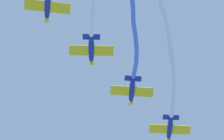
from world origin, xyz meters
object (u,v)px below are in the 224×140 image
Objects in this scene: airplane_lead at (170,129)px; airplane_slot at (48,6)px; airplane_right_wing at (91,50)px; airplane_left_wing at (132,91)px.

airplane_slot reaches higher than airplane_lead.
airplane_slot reaches higher than airplane_right_wing.
airplane_left_wing is (-10.52, 2.06, 0.25)m from airplane_lead.
airplane_lead is at bearing -44.07° from airplane_right_wing.
airplane_slot is at bearing 135.88° from airplane_right_wing.
airplane_slot is (-21.03, 4.12, 0.50)m from airplane_left_wing.
airplane_lead is 1.01× the size of airplane_left_wing.
airplane_lead is 0.99× the size of airplane_right_wing.
airplane_slot is (-10.52, 2.07, 0.25)m from airplane_right_wing.
airplane_lead is 1.03× the size of airplane_slot.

